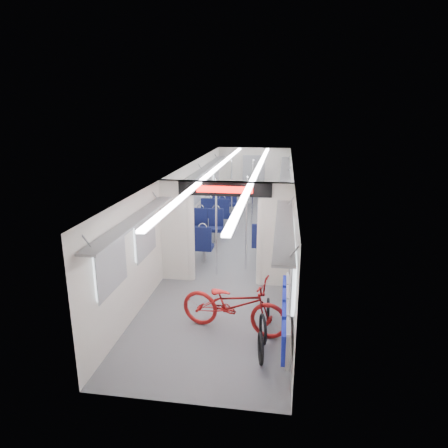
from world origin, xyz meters
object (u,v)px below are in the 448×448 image
bike_hoop_b (263,331)px  stanchion_far_right (252,196)px  stanchion_near_left (216,228)px  stanchion_far_left (232,197)px  seat_bay_far_left (220,205)px  bike_hoop_a (261,350)px  bike_hoop_c (268,311)px  stanchion_near_right (246,224)px  seat_bay_near_left (202,232)px  seat_bay_near_right (271,230)px  bicycle (234,304)px  flip_bench (286,315)px  seat_bay_far_right (274,206)px

bike_hoop_b → stanchion_far_right: 6.49m
stanchion_near_left → stanchion_far_left: bearing=91.7°
seat_bay_far_left → stanchion_near_left: 4.86m
bike_hoop_a → bike_hoop_c: (0.06, 1.31, -0.03)m
bike_hoop_c → seat_bay_far_left: size_ratio=0.20×
bike_hoop_b → stanchion_far_right: size_ratio=0.23×
bike_hoop_a → stanchion_near_right: 3.89m
stanchion_near_left → stanchion_far_right: 3.69m
seat_bay_far_left → seat_bay_near_left: bearing=-90.0°
seat_bay_near_right → stanchion_far_left: 2.02m
bicycle → bike_hoop_b: 0.68m
stanchion_far_left → stanchion_near_right: bearing=-76.1°
flip_bench → stanchion_far_right: (-1.08, 6.42, 0.57)m
seat_bay_far_left → stanchion_near_left: (0.68, -4.78, 0.60)m
flip_bench → seat_bay_near_right: seat_bay_near_right is taller
stanchion_far_right → flip_bench: bearing=-80.5°
stanchion_far_right → seat_bay_far_left: bearing=137.0°
bike_hoop_a → seat_bay_far_left: (-1.92, 8.07, 0.33)m
bike_hoop_c → seat_bay_near_left: (-1.98, 3.55, 0.34)m
seat_bay_far_right → seat_bay_far_left: bearing=-174.7°
bike_hoop_a → bike_hoop_c: 1.32m
bike_hoop_c → seat_bay_near_left: size_ratio=0.22×
bike_hoop_b → seat_bay_far_left: 7.77m
stanchion_far_left → bike_hoop_b: bearing=-77.7°
flip_bench → stanchion_near_left: stanchion_near_left is taller
bicycle → seat_bay_far_right: bearing=8.4°
bike_hoop_c → bike_hoop_b: bearing=-94.0°
flip_bench → stanchion_near_left: (-1.61, 2.77, 0.57)m
flip_bench → bike_hoop_c: 0.94m
flip_bench → bike_hoop_b: flip_bench is taller
stanchion_far_right → stanchion_near_right: bearing=-87.9°
seat_bay_far_right → stanchion_near_right: size_ratio=0.94×
bicycle → bike_hoop_c: bearing=-41.0°
bike_hoop_a → flip_bench: bearing=54.4°
bicycle → bike_hoop_c: size_ratio=4.39×
bike_hoop_b → seat_bay_far_left: size_ratio=0.24×
stanchion_near_right → seat_bay_far_right: bearing=83.1°
seat_bay_far_right → bike_hoop_c: bearing=-89.1°
stanchion_far_left → stanchion_far_right: 0.66m
bike_hoop_a → stanchion_near_right: bearing=99.0°
seat_bay_near_right → seat_bay_far_right: (-0.00, 2.92, 0.01)m
seat_bay_far_left → seat_bay_far_right: seat_bay_far_right is taller
seat_bay_far_left → seat_bay_far_right: bearing=5.3°
seat_bay_near_right → flip_bench: bearing=-85.0°
bike_hoop_b → stanchion_near_right: stanchion_near_right is taller
seat_bay_far_left → seat_bay_near_right: bearing=-55.7°
bike_hoop_a → bicycle: bearing=121.0°
bicycle → seat_bay_far_left: size_ratio=0.90×
seat_bay_far_left → bicycle: bearing=-79.0°
flip_bench → bike_hoop_a: bearing=-125.6°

